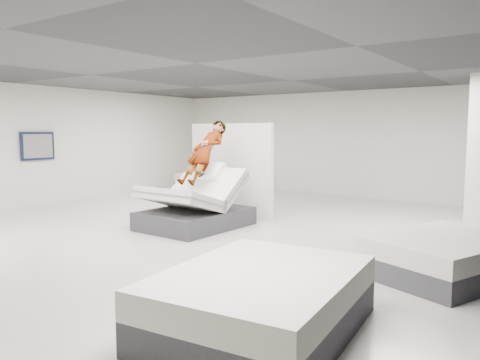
{
  "coord_description": "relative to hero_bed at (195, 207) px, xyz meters",
  "views": [
    {
      "loc": [
        5.56,
        -6.55,
        2.0
      ],
      "look_at": [
        0.12,
        1.2,
        1.0
      ],
      "focal_mm": 35.0,
      "sensor_mm": 36.0,
      "label": 1
    }
  ],
  "objects": [
    {
      "name": "hero_bed",
      "position": [
        0.0,
        0.0,
        0.0
      ],
      "size": [
        1.69,
        2.19,
        1.34
      ],
      "color": "#3A3A3F",
      "rests_on": "floor"
    },
    {
      "name": "flat_bed_right_far",
      "position": [
        4.96,
        -0.52,
        -0.15
      ],
      "size": [
        2.16,
        2.43,
        0.55
      ],
      "color": "#3A3A3F",
      "rests_on": "floor"
    },
    {
      "name": "wall_poster",
      "position": [
        -5.24,
        -0.23,
        1.18
      ],
      "size": [
        0.06,
        0.95,
        0.75
      ],
      "color": "black",
      "rests_on": "wall_left"
    },
    {
      "name": "room",
      "position": [
        0.69,
        -0.73,
        1.18
      ],
      "size": [
        14.0,
        14.04,
        3.2
      ],
      "color": "beige",
      "rests_on": "ground"
    },
    {
      "name": "remote",
      "position": [
        0.22,
        -0.04,
        0.69
      ],
      "size": [
        0.06,
        0.14,
        0.08
      ],
      "primitive_type": "cube",
      "rotation": [
        0.35,
        0.0,
        -0.04
      ],
      "color": "black",
      "rests_on": "person"
    },
    {
      "name": "flat_bed_left_far",
      "position": [
        -2.99,
        4.59,
        -0.11
      ],
      "size": [
        2.4,
        1.89,
        0.62
      ],
      "color": "#3A3A3F",
      "rests_on": "floor"
    },
    {
      "name": "flat_bed_right_near",
      "position": [
        3.84,
        -3.49,
        -0.11
      ],
      "size": [
        1.91,
        2.41,
        0.62
      ],
      "color": "#3A3A3F",
      "rests_on": "floor"
    },
    {
      "name": "divider_panel",
      "position": [
        -0.27,
        1.63,
        0.66
      ],
      "size": [
        2.39,
        0.24,
        2.17
      ],
      "primitive_type": "cube",
      "rotation": [
        0.0,
        0.0,
        -0.05
      ],
      "color": "silver",
      "rests_on": "floor"
    },
    {
      "name": "person",
      "position": [
        0.01,
        0.32,
        0.88
      ],
      "size": [
        0.67,
        1.54,
        1.41
      ],
      "primitive_type": "imported",
      "rotation": [
        0.84,
        0.0,
        -0.04
      ],
      "color": "slate",
      "rests_on": "hero_bed"
    },
    {
      "name": "column",
      "position": [
        4.69,
        3.77,
        1.18
      ],
      "size": [
        0.4,
        0.4,
        3.2
      ],
      "primitive_type": "cube",
      "color": "silver",
      "rests_on": "floor"
    }
  ]
}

